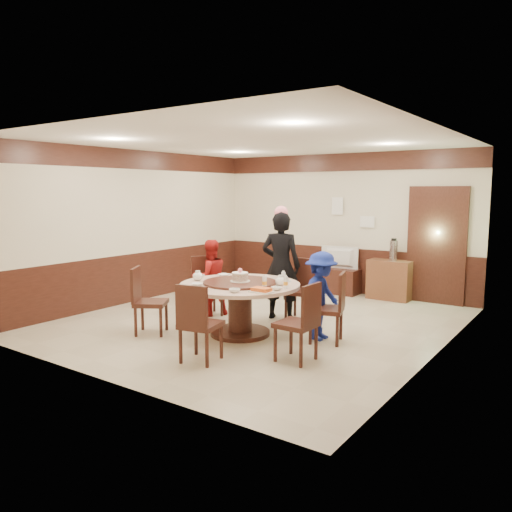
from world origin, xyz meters
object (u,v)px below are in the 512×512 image
Objects in this scene: person_standing at (281,266)px; person_blue at (321,296)px; shrimp_platter at (261,290)px; television at (338,258)px; thermos at (394,251)px; person_red at (210,278)px; tv_stand at (338,281)px; birthday_cake at (240,277)px; side_cabinet at (390,280)px; banquet_table at (240,298)px.

person_standing is 1.27m from person_blue.
television is at bearing 101.08° from shrimp_platter.
thermos is (0.99, 2.42, 0.07)m from person_standing.
person_red is 1.48× the size of tv_stand.
birthday_cake reaches higher than tv_stand.
side_cabinet is (1.06, 0.03, 0.12)m from tv_stand.
person_standing is 4.56× the size of thermos.
person_red is 1.31m from birthday_cake.
person_standing is at bearing -112.23° from thermos.
person_standing is 2.04× the size of tv_stand.
birthday_cake is at bearing 88.51° from person_red.
tv_stand is (-0.15, 3.51, -0.60)m from birthday_cake.
person_red is 3.03m from tv_stand.
person_standing is 2.61m from thermos.
person_red is 1.98m from shrimp_platter.
television is (-0.75, 3.85, -0.06)m from shrimp_platter.
person_red reaches higher than tv_stand.
banquet_table is 4.50× the size of thermos.
birthday_cake is 0.74× the size of thermos.
person_red reaches higher than television.
side_cabinet is at bearing 85.47° from shrimp_platter.
television reaches higher than tv_stand.
television reaches higher than side_cabinet.
person_standing is 1.59m from shrimp_platter.
birthday_cake is at bearing -37.56° from banquet_table.
tv_stand is at bearing -103.79° from person_standing.
side_cabinet is (1.06, 0.03, -0.35)m from television.
birthday_cake is 0.70m from shrimp_platter.
person_standing is 1.12m from birthday_cake.
person_blue reaches higher than banquet_table.
side_cabinet is at bearing 75.60° from birthday_cake.
birthday_cake is at bearing -104.40° from side_cabinet.
person_blue is at bearing 131.76° from person_standing.
thermos is (1.12, 0.03, 0.22)m from television.
person_blue is at bearing 23.97° from banquet_table.
side_cabinet is (2.02, 2.88, -0.26)m from person_red.
tv_stand is at bearing 25.10° from person_blue.
television is (-0.15, 3.51, -0.12)m from birthday_cake.
person_standing is (-0.01, 1.11, 0.33)m from banquet_table.
person_blue is 3.28m from tv_stand.
side_cabinet is at bearing 1.62° from tv_stand.
television is at bearing -169.57° from person_red.
thermos is (0.98, 3.53, 0.41)m from banquet_table.
television is 0.96× the size of side_cabinet.
television is at bearing -103.79° from person_standing.
birthday_cake is (-1.04, -0.47, 0.23)m from person_blue.
television is (-0.14, 3.50, 0.19)m from banquet_table.
person_red is at bearing 149.55° from birthday_cake.
television is at bearing -178.38° from side_cabinet.
person_standing is at bearing -86.84° from tv_stand.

